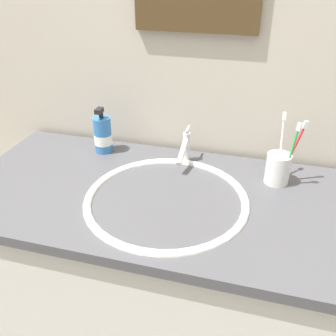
% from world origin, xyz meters
% --- Properties ---
extents(tiled_wall_back, '(2.48, 0.04, 2.40)m').
position_xyz_m(tiled_wall_back, '(0.00, 0.34, 1.20)').
color(tiled_wall_back, beige).
rests_on(tiled_wall_back, ground).
extents(vanity_counter, '(1.28, 0.59, 0.83)m').
position_xyz_m(vanity_counter, '(0.00, 0.00, 0.42)').
color(vanity_counter, silver).
rests_on(vanity_counter, ground).
extents(sink_basin, '(0.48, 0.48, 0.10)m').
position_xyz_m(sink_basin, '(-0.00, -0.03, 0.80)').
color(sink_basin, white).
rests_on(sink_basin, vanity_counter).
extents(faucet, '(0.02, 0.15, 0.12)m').
position_xyz_m(faucet, '(-0.00, 0.20, 0.89)').
color(faucet, silver).
rests_on(faucet, sink_basin).
extents(toothbrush_cup, '(0.07, 0.07, 0.10)m').
position_xyz_m(toothbrush_cup, '(0.30, 0.16, 0.88)').
color(toothbrush_cup, white).
rests_on(toothbrush_cup, vanity_counter).
extents(toothbrush_green, '(0.03, 0.02, 0.21)m').
position_xyz_m(toothbrush_green, '(0.33, 0.14, 0.95)').
color(toothbrush_green, green).
rests_on(toothbrush_green, toothbrush_cup).
extents(toothbrush_red, '(0.06, 0.03, 0.20)m').
position_xyz_m(toothbrush_red, '(0.34, 0.17, 0.95)').
color(toothbrush_red, red).
rests_on(toothbrush_red, toothbrush_cup).
extents(toothbrush_white, '(0.02, 0.05, 0.21)m').
position_xyz_m(toothbrush_white, '(0.30, 0.20, 0.95)').
color(toothbrush_white, white).
rests_on(toothbrush_white, toothbrush_cup).
extents(soap_dispenser, '(0.06, 0.06, 0.17)m').
position_xyz_m(soap_dispenser, '(-0.30, 0.21, 0.90)').
color(soap_dispenser, '#3372BF').
rests_on(soap_dispenser, vanity_counter).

